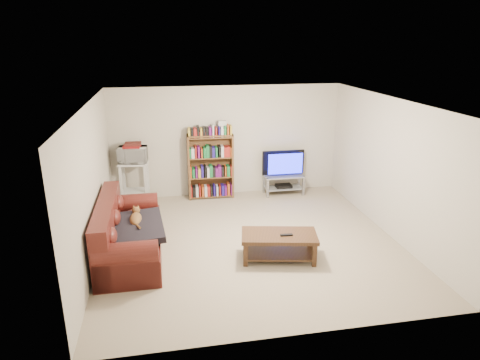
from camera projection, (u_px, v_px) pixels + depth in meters
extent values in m
plane|color=tan|center=(250.00, 242.00, 7.40)|extent=(5.00, 5.00, 0.00)
plane|color=white|center=(251.00, 102.00, 6.64)|extent=(5.00, 5.00, 0.00)
plane|color=beige|center=(227.00, 141.00, 9.35)|extent=(5.00, 0.00, 5.00)
plane|color=beige|center=(297.00, 244.00, 4.69)|extent=(5.00, 0.00, 5.00)
plane|color=beige|center=(92.00, 185.00, 6.59)|extent=(0.00, 5.00, 5.00)
plane|color=beige|center=(391.00, 168.00, 7.45)|extent=(0.00, 5.00, 5.00)
cube|color=#541B15|center=(131.00, 243.00, 6.88)|extent=(0.94, 2.18, 0.41)
cube|color=#541B15|center=(108.00, 230.00, 6.74)|extent=(0.27, 2.17, 0.91)
cube|color=#541B15|center=(127.00, 270.00, 5.96)|extent=(0.89, 0.24, 0.53)
cube|color=#541B15|center=(134.00, 216.00, 7.77)|extent=(0.89, 0.24, 0.53)
cube|color=black|center=(135.00, 227.00, 6.66)|extent=(0.93, 1.16, 0.19)
cube|color=#3A2414|center=(279.00, 236.00, 6.71)|extent=(1.27, 0.81, 0.06)
cube|color=#3A2414|center=(279.00, 253.00, 6.80)|extent=(1.14, 0.73, 0.03)
cube|color=#3A2414|center=(245.00, 255.00, 6.56)|extent=(0.08, 0.08, 0.37)
cube|color=#3A2414|center=(314.00, 255.00, 6.55)|extent=(0.08, 0.08, 0.37)
cube|color=#3A2414|center=(245.00, 241.00, 7.01)|extent=(0.08, 0.08, 0.37)
cube|color=#3A2414|center=(310.00, 242.00, 6.99)|extent=(0.08, 0.08, 0.37)
cube|color=black|center=(286.00, 235.00, 6.64)|extent=(0.20, 0.06, 0.02)
cube|color=#999EA3|center=(284.00, 176.00, 9.52)|extent=(0.88, 0.40, 0.03)
cube|color=#999EA3|center=(283.00, 188.00, 9.61)|extent=(0.84, 0.38, 0.02)
cube|color=gray|center=(268.00, 188.00, 9.36)|extent=(0.05, 0.05, 0.44)
cube|color=gray|center=(303.00, 186.00, 9.50)|extent=(0.05, 0.05, 0.44)
cube|color=gray|center=(264.00, 183.00, 9.68)|extent=(0.05, 0.05, 0.44)
cube|color=gray|center=(299.00, 181.00, 9.82)|extent=(0.05, 0.05, 0.44)
imported|color=black|center=(284.00, 163.00, 9.43)|extent=(0.95, 0.13, 0.55)
cube|color=black|center=(284.00, 186.00, 9.60)|extent=(0.35, 0.25, 0.06)
cube|color=brown|center=(189.00, 167.00, 9.18)|extent=(0.05, 0.31, 1.41)
cube|color=brown|center=(232.00, 165.00, 9.32)|extent=(0.05, 0.31, 1.41)
cube|color=brown|center=(210.00, 135.00, 9.03)|extent=(0.98, 0.33, 0.03)
cube|color=maroon|center=(200.00, 133.00, 8.98)|extent=(0.29, 0.22, 0.08)
cube|color=silver|center=(133.00, 163.00, 8.78)|extent=(0.62, 0.47, 0.04)
cube|color=silver|center=(136.00, 191.00, 8.97)|extent=(0.55, 0.43, 0.03)
cube|color=silver|center=(122.00, 187.00, 8.74)|extent=(0.05, 0.05, 0.88)
cube|color=silver|center=(146.00, 187.00, 8.79)|extent=(0.05, 0.05, 0.88)
cube|color=silver|center=(124.00, 182.00, 9.07)|extent=(0.05, 0.05, 0.88)
cube|color=silver|center=(148.00, 181.00, 9.11)|extent=(0.05, 0.05, 0.88)
imported|color=silver|center=(133.00, 155.00, 8.72)|extent=(0.60, 0.44, 0.32)
cube|color=maroon|center=(132.00, 146.00, 8.67)|extent=(0.36, 0.32, 0.05)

